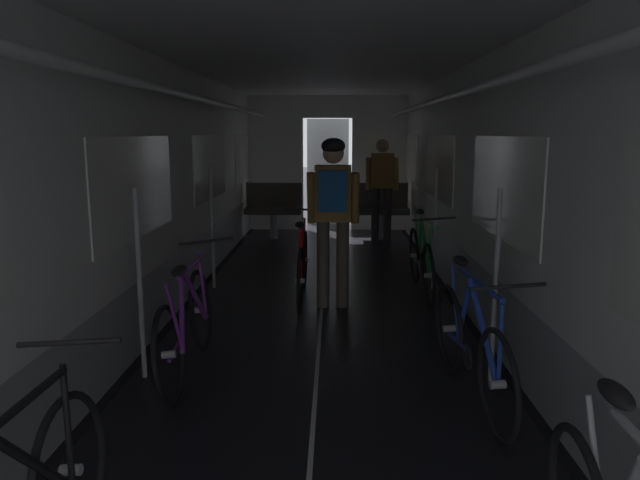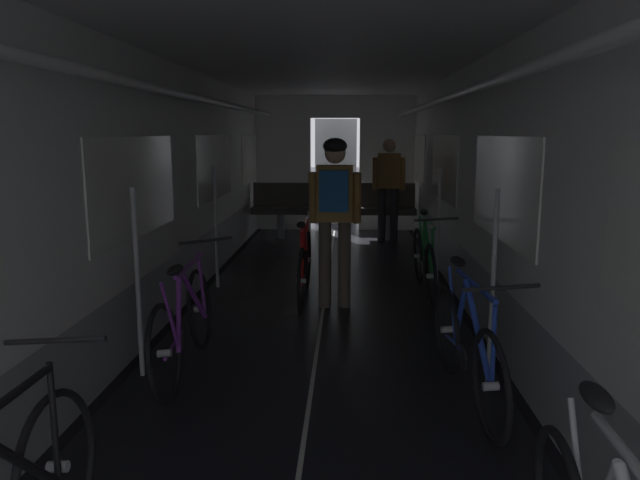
% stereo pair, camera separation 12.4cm
% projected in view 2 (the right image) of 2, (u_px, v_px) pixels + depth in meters
% --- Properties ---
extents(train_car_shell, '(3.14, 12.34, 2.57)m').
position_uv_depth(train_car_shell, '(322.00, 142.00, 5.58)').
color(train_car_shell, black).
rests_on(train_car_shell, ground).
extents(bench_seat_far_left, '(0.98, 0.51, 0.95)m').
position_uv_depth(bench_seat_far_left, '(281.00, 205.00, 10.22)').
color(bench_seat_far_left, gray).
rests_on(bench_seat_far_left, ground).
extents(bench_seat_far_right, '(0.98, 0.51, 0.95)m').
position_uv_depth(bench_seat_far_right, '(386.00, 206.00, 10.13)').
color(bench_seat_far_right, gray).
rests_on(bench_seat_far_right, ground).
extents(bicycle_purple, '(0.44, 1.69, 0.95)m').
position_uv_depth(bicycle_purple, '(184.00, 323.00, 4.46)').
color(bicycle_purple, black).
rests_on(bicycle_purple, ground).
extents(bicycle_blue, '(0.44, 1.69, 0.94)m').
position_uv_depth(bicycle_blue, '(466.00, 347.00, 3.96)').
color(bicycle_blue, black).
rests_on(bicycle_blue, ground).
extents(bicycle_green, '(0.44, 1.69, 0.94)m').
position_uv_depth(bicycle_green, '(424.00, 261.00, 6.63)').
color(bicycle_green, black).
rests_on(bicycle_green, ground).
extents(person_cyclist_aisle, '(0.54, 0.40, 1.73)m').
position_uv_depth(person_cyclist_aisle, '(335.00, 204.00, 6.01)').
color(person_cyclist_aisle, brown).
rests_on(person_cyclist_aisle, ground).
extents(bicycle_red_in_aisle, '(0.44, 1.69, 0.94)m').
position_uv_depth(bicycle_red_in_aisle, '(305.00, 265.00, 6.41)').
color(bicycle_red_in_aisle, black).
rests_on(bicycle_red_in_aisle, ground).
extents(person_standing_near_bench, '(0.53, 0.23, 1.69)m').
position_uv_depth(person_standing_near_bench, '(389.00, 183.00, 9.69)').
color(person_standing_near_bench, '#2D2D33').
rests_on(person_standing_near_bench, ground).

